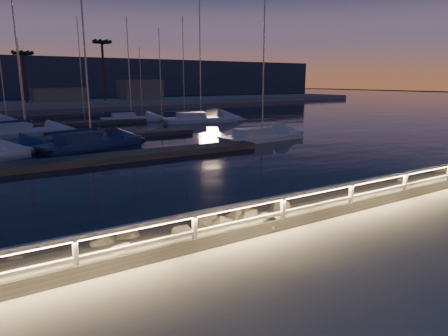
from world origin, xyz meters
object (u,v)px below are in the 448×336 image
(sailboat_f, at_px, (89,142))
(sailboat_l, at_px, (199,119))
(sailboat_d, at_px, (260,136))
(sailboat_k, at_px, (130,118))
(guard_rail, at_px, (254,210))
(sailboat_j, at_px, (23,131))

(sailboat_f, relative_size, sailboat_l, 0.89)
(sailboat_d, distance_m, sailboat_k, 21.67)
(guard_rail, height_order, sailboat_k, sailboat_k)
(sailboat_d, bearing_deg, sailboat_l, 74.59)
(guard_rail, distance_m, sailboat_f, 21.69)
(sailboat_j, bearing_deg, sailboat_l, -5.13)
(sailboat_d, distance_m, sailboat_l, 16.19)
(sailboat_d, height_order, sailboat_j, sailboat_d)
(sailboat_d, bearing_deg, sailboat_j, 134.87)
(sailboat_k, bearing_deg, guard_rail, -97.28)
(guard_rail, height_order, sailboat_f, sailboat_f)
(sailboat_f, distance_m, sailboat_k, 19.98)
(sailboat_f, height_order, sailboat_l, sailboat_l)
(sailboat_l, bearing_deg, sailboat_d, -86.10)
(sailboat_k, bearing_deg, sailboat_f, -110.87)
(sailboat_j, bearing_deg, sailboat_k, 19.16)
(guard_rail, relative_size, sailboat_k, 3.56)
(sailboat_j, distance_m, sailboat_k, 14.71)
(guard_rail, relative_size, sailboat_d, 3.22)
(sailboat_l, bearing_deg, sailboat_f, -128.71)
(sailboat_d, relative_size, sailboat_l, 0.88)
(sailboat_f, xyz_separation_m, sailboat_l, (16.07, 12.38, -0.01))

